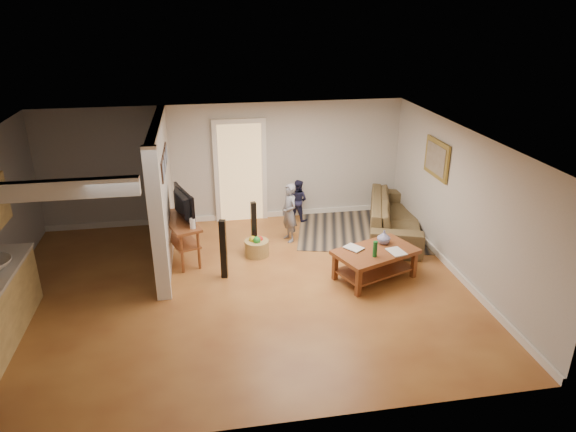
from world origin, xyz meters
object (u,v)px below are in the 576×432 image
at_px(speaker_left, 223,249).
at_px(child, 289,240).
at_px(speaker_right, 254,226).
at_px(toy_basket, 257,247).
at_px(sofa, 394,233).
at_px(tv_console, 180,224).
at_px(coffee_table, 376,256).
at_px(toddler, 298,220).

xyz_separation_m(speaker_left, child, (1.34, 1.26, -0.53)).
height_order(speaker_right, toy_basket, speaker_right).
relative_size(speaker_left, toy_basket, 2.34).
bearing_deg(sofa, speaker_right, 114.77).
xyz_separation_m(tv_console, speaker_right, (1.33, 0.13, -0.21)).
distance_m(coffee_table, tv_console, 3.50).
bearing_deg(sofa, speaker_left, 128.56).
bearing_deg(coffee_table, tv_console, 158.44).
bearing_deg(child, tv_console, -95.52).
relative_size(tv_console, toy_basket, 2.87).
height_order(sofa, toddler, toddler).
bearing_deg(speaker_right, coffee_table, -41.34).
bearing_deg(speaker_left, child, 55.18).
bearing_deg(speaker_left, toy_basket, 60.88).
bearing_deg(tv_console, sofa, -13.33).
relative_size(coffee_table, toddler, 1.71).
xyz_separation_m(sofa, speaker_right, (-2.90, -0.29, 0.48)).
distance_m(tv_console, toddler, 2.89).
bearing_deg(child, sofa, 72.14).
bearing_deg(speaker_left, sofa, 31.52).
bearing_deg(speaker_left, toddler, 64.94).
bearing_deg(sofa, child, 108.62).
xyz_separation_m(tv_console, child, (2.06, 0.44, -0.69)).
xyz_separation_m(toy_basket, toddler, (1.06, 1.53, -0.17)).
height_order(tv_console, child, tv_console).
bearing_deg(toddler, sofa, -167.95).
height_order(sofa, tv_console, tv_console).
relative_size(speaker_left, speaker_right, 1.09).
distance_m(child, toddler, 1.05).
distance_m(speaker_right, toy_basket, 0.39).
bearing_deg(tv_console, speaker_right, -13.49).
height_order(coffee_table, child, coffee_table).
relative_size(sofa, toy_basket, 5.55).
height_order(speaker_left, toddler, speaker_left).
distance_m(speaker_left, speaker_right, 1.14).
distance_m(speaker_right, toddler, 1.76).
xyz_separation_m(speaker_right, toy_basket, (0.02, -0.23, -0.32)).
relative_size(coffee_table, tv_console, 1.20).
xyz_separation_m(coffee_table, child, (-1.18, 1.72, -0.41)).
distance_m(sofa, child, 2.17).
distance_m(sofa, coffee_table, 2.01).
height_order(sofa, coffee_table, coffee_table).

